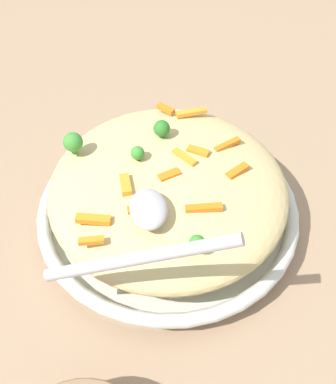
# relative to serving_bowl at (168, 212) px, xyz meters

# --- Properties ---
(ground_plane) EXTENTS (2.40, 2.40, 0.00)m
(ground_plane) POSITION_rel_serving_bowl_xyz_m (0.00, 0.00, -0.02)
(ground_plane) COLOR #9E7F60
(serving_bowl) EXTENTS (0.33, 0.33, 0.04)m
(serving_bowl) POSITION_rel_serving_bowl_xyz_m (0.00, 0.00, 0.00)
(serving_bowl) COLOR silver
(serving_bowl) RESTS_ON ground_plane
(pasta_mound) EXTENTS (0.29, 0.29, 0.07)m
(pasta_mound) POSITION_rel_serving_bowl_xyz_m (0.00, 0.00, 0.05)
(pasta_mound) COLOR #D1BA7A
(pasta_mound) RESTS_ON serving_bowl
(carrot_piece_0) EXTENTS (0.02, 0.04, 0.01)m
(carrot_piece_0) POSITION_rel_serving_bowl_xyz_m (0.04, -0.08, 0.08)
(carrot_piece_0) COLOR orange
(carrot_piece_0) RESTS_ON pasta_mound
(carrot_piece_1) EXTENTS (0.02, 0.04, 0.01)m
(carrot_piece_1) POSITION_rel_serving_bowl_xyz_m (-0.06, 0.09, 0.07)
(carrot_piece_1) COLOR orange
(carrot_piece_1) RESTS_ON pasta_mound
(carrot_piece_2) EXTENTS (0.02, 0.03, 0.01)m
(carrot_piece_2) POSITION_rel_serving_bowl_xyz_m (0.03, -0.04, 0.08)
(carrot_piece_2) COLOR orange
(carrot_piece_2) RESTS_ON pasta_mound
(carrot_piece_3) EXTENTS (0.01, 0.04, 0.01)m
(carrot_piece_3) POSITION_rel_serving_bowl_xyz_m (-0.06, -0.03, 0.08)
(carrot_piece_3) COLOR orange
(carrot_piece_3) RESTS_ON pasta_mound
(carrot_piece_4) EXTENTS (0.02, 0.02, 0.01)m
(carrot_piece_4) POSITION_rel_serving_bowl_xyz_m (0.12, -0.01, 0.07)
(carrot_piece_4) COLOR orange
(carrot_piece_4) RESTS_ON pasta_mound
(carrot_piece_5) EXTENTS (0.02, 0.03, 0.01)m
(carrot_piece_5) POSITION_rel_serving_bowl_xyz_m (-0.01, -0.00, 0.08)
(carrot_piece_5) COLOR orange
(carrot_piece_5) RESTS_ON pasta_mound
(carrot_piece_6) EXTENTS (0.01, 0.03, 0.01)m
(carrot_piece_6) POSITION_rel_serving_bowl_xyz_m (-0.05, 0.03, 0.08)
(carrot_piece_6) COLOR orange
(carrot_piece_6) RESTS_ON pasta_mound
(carrot_piece_7) EXTENTS (0.03, 0.01, 0.01)m
(carrot_piece_7) POSITION_rel_serving_bowl_xyz_m (-0.02, 0.05, 0.08)
(carrot_piece_7) COLOR orange
(carrot_piece_7) RESTS_ON pasta_mound
(carrot_piece_8) EXTENTS (0.02, 0.03, 0.01)m
(carrot_piece_8) POSITION_rel_serving_bowl_xyz_m (-0.01, -0.08, 0.07)
(carrot_piece_8) COLOR orange
(carrot_piece_8) RESTS_ON pasta_mound
(carrot_piece_9) EXTENTS (0.01, 0.03, 0.01)m
(carrot_piece_9) POSITION_rel_serving_bowl_xyz_m (-0.09, 0.09, 0.07)
(carrot_piece_9) COLOR orange
(carrot_piece_9) RESTS_ON pasta_mound
(carrot_piece_10) EXTENTS (0.03, 0.03, 0.01)m
(carrot_piece_10) POSITION_rel_serving_bowl_xyz_m (0.02, -0.02, 0.08)
(carrot_piece_10) COLOR orange
(carrot_piece_10) RESTS_ON pasta_mound
(carrot_piece_11) EXTENTS (0.01, 0.04, 0.01)m
(carrot_piece_11) POSITION_rel_serving_bowl_xyz_m (0.10, -0.04, 0.07)
(carrot_piece_11) COLOR orange
(carrot_piece_11) RESTS_ON pasta_mound
(broccoli_floret_0) EXTENTS (0.02, 0.02, 0.02)m
(broccoli_floret_0) POSITION_rel_serving_bowl_xyz_m (0.02, 0.03, 0.09)
(broccoli_floret_0) COLOR #377928
(broccoli_floret_0) RESTS_ON pasta_mound
(broccoli_floret_1) EXTENTS (0.02, 0.02, 0.02)m
(broccoli_floret_1) POSITION_rel_serving_bowl_xyz_m (0.06, 0.00, 0.09)
(broccoli_floret_1) COLOR #296820
(broccoli_floret_1) RESTS_ON pasta_mound
(broccoli_floret_2) EXTENTS (0.02, 0.02, 0.03)m
(broccoli_floret_2) POSITION_rel_serving_bowl_xyz_m (0.05, 0.11, 0.09)
(broccoli_floret_2) COLOR #377928
(broccoli_floret_2) RESTS_ON pasta_mound
(broccoli_floret_3) EXTENTS (0.02, 0.02, 0.02)m
(broccoli_floret_3) POSITION_rel_serving_bowl_xyz_m (-0.11, -0.01, 0.08)
(broccoli_floret_3) COLOR #377928
(broccoli_floret_3) RESTS_ON pasta_mound
(serving_spoon) EXTENTS (0.14, 0.18, 0.09)m
(serving_spoon) POSITION_rel_serving_bowl_xyz_m (-0.10, 0.04, 0.10)
(serving_spoon) COLOR #B7B7BC
(serving_spoon) RESTS_ON pasta_mound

